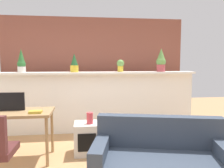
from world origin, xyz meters
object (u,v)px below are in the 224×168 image
Objects in this scene: potted_plant_1 at (74,63)px; vase_on_shelf at (90,118)px; book_on_desk at (36,112)px; couch at (161,165)px; potted_plant_0 at (21,62)px; potted_plant_3 at (161,61)px; potted_plant_2 at (120,65)px; side_cube_shelf at (87,138)px; tv_monitor at (11,102)px; desk at (14,117)px.

potted_plant_1 is 2.09× the size of vase_on_shelf.
book_on_desk is 0.10× the size of couch.
potted_plant_0 is 0.94× the size of potted_plant_3.
potted_plant_0 reaches higher than potted_plant_2.
vase_on_shelf is (1.31, -1.11, -0.90)m from potted_plant_0.
potted_plant_0 is 0.93× the size of side_cube_shelf.
potted_plant_3 reaches higher than side_cube_shelf.
tv_monitor is 2.28× the size of book_on_desk.
potted_plant_2 is at bearing 3.43° from potted_plant_1.
potted_plant_3 is at bearing 22.20° from tv_monitor.
potted_plant_2 is 0.51× the size of side_cube_shelf.
potted_plant_1 is at bearing -2.19° from potted_plant_0.
couch is (1.98, -1.04, -0.60)m from tv_monitor.
potted_plant_2 is at bearing 0.51° from potted_plant_0.
potted_plant_3 is 0.45× the size of desk.
couch reaches higher than book_on_desk.
desk is at bearing -125.49° from potted_plant_1.
potted_plant_2 is 2.10m from book_on_desk.
potted_plant_3 is at bearing 35.34° from vase_on_shelf.
desk is (-2.66, -1.19, -0.85)m from potted_plant_3.
desk is 2.20× the size of side_cube_shelf.
potted_plant_2 is at bearing 43.48° from book_on_desk.
potted_plant_1 is 2.66m from couch.
potted_plant_0 is 3.26m from couch.
book_on_desk is at bearing -68.33° from potted_plant_0.
potted_plant_2 reaches higher than book_on_desk.
tv_monitor is at bearing 130.92° from desk.
side_cube_shelf is (1.26, -1.08, -1.24)m from potted_plant_0.
tv_monitor reaches higher than desk.
potted_plant_3 is 2.11m from vase_on_shelf.
potted_plant_2 reaches higher than couch.
potted_plant_3 reaches higher than couch.
potted_plant_3 is at bearing -2.13° from potted_plant_2.
potted_plant_0 is 2.63× the size of book_on_desk.
couch is at bearing -27.44° from book_on_desk.
potted_plant_1 is 1.53m from tv_monitor.
potted_plant_2 is 0.88m from potted_plant_3.
vase_on_shelf is at bearing 0.79° from tv_monitor.
potted_plant_1 is at bearing 69.38° from book_on_desk.
tv_monitor is at bearing -83.31° from potted_plant_0.
potted_plant_3 reaches higher than tv_monitor.
potted_plant_3 is 2.78m from book_on_desk.
potted_plant_0 is at bearing 179.70° from potted_plant_3.
potted_plant_0 reaches higher than side_cube_shelf.
tv_monitor is 0.24× the size of couch.
side_cube_shelf is at bearing 2.60° from tv_monitor.
couch is (2.11, -2.17, -1.20)m from potted_plant_0.
book_on_desk is at bearing -29.35° from tv_monitor.
potted_plant_2 is 2.25m from tv_monitor.
potted_plant_3 is 0.99× the size of side_cube_shelf.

